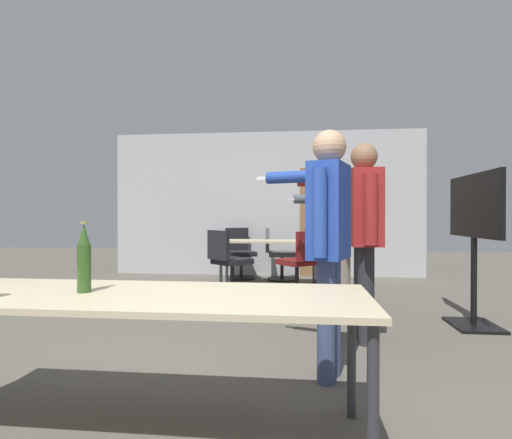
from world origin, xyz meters
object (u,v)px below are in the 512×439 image
object	(u,v)px
office_chair_mid_tucked	(278,256)
beer_bottle	(84,259)
tv_screen	(474,231)
person_far_watching	(327,227)
office_chair_far_left	(240,255)
person_near_casual	(341,229)
office_chair_near_pushed	(300,265)
person_left_plaid	(362,222)
office_chair_side_rolled	(228,264)

from	to	relation	value
office_chair_mid_tucked	beer_bottle	distance (m)	5.19
tv_screen	person_far_watching	distance (m)	2.17
office_chair_far_left	beer_bottle	distance (m)	5.29
tv_screen	person_near_casual	world-z (taller)	person_near_casual
person_far_watching	person_near_casual	xyz separation A→B (m)	(0.32, 2.18, -0.08)
office_chair_mid_tucked	beer_bottle	xyz separation A→B (m)	(-0.74, -5.12, 0.48)
person_far_watching	office_chair_near_pushed	distance (m)	3.10
person_left_plaid	person_far_watching	xyz separation A→B (m)	(-0.38, -0.88, -0.02)
person_left_plaid	office_chair_far_left	size ratio (longest dim) A/B	1.96
office_chair_near_pushed	beer_bottle	distance (m)	4.09
person_left_plaid	office_chair_mid_tucked	size ratio (longest dim) A/B	1.94
tv_screen	person_near_casual	distance (m)	1.45
tv_screen	office_chair_far_left	xyz separation A→B (m)	(-2.86, 2.93, -0.56)
office_chair_side_rolled	office_chair_far_left	bearing A→B (deg)	132.35
person_left_plaid	office_chair_far_left	world-z (taller)	person_left_plaid
person_far_watching	person_near_casual	bearing A→B (deg)	10.40
office_chair_far_left	beer_bottle	world-z (taller)	beer_bottle
person_far_watching	office_chair_side_rolled	distance (m)	3.24
person_far_watching	beer_bottle	distance (m)	1.57
tv_screen	person_left_plaid	distance (m)	1.36
person_near_casual	office_chair_far_left	size ratio (longest dim) A/B	1.79
person_far_watching	person_near_casual	world-z (taller)	person_far_watching
person_left_plaid	office_chair_near_pushed	size ratio (longest dim) A/B	1.95
office_chair_near_pushed	office_chair_far_left	xyz separation A→B (m)	(-1.10, 1.37, -0.00)
office_chair_side_rolled	beer_bottle	world-z (taller)	beer_bottle
beer_bottle	office_chair_far_left	bearing A→B (deg)	89.61
office_chair_side_rolled	beer_bottle	size ratio (longest dim) A/B	2.55
tv_screen	person_near_casual	size ratio (longest dim) A/B	0.95
tv_screen	office_chair_far_left	bearing A→B (deg)	-135.67
office_chair_side_rolled	office_chair_mid_tucked	bearing A→B (deg)	104.30
office_chair_far_left	beer_bottle	bearing A→B (deg)	63.54
office_chair_near_pushed	beer_bottle	size ratio (longest dim) A/B	2.52
office_chair_mid_tucked	office_chair_side_rolled	distance (m)	1.48
office_chair_mid_tucked	office_chair_near_pushed	xyz separation A→B (m)	(0.39, -1.22, -0.00)
office_chair_mid_tucked	office_chair_far_left	xyz separation A→B (m)	(-0.70, 0.15, -0.01)
office_chair_mid_tucked	beer_bottle	world-z (taller)	beer_bottle
tv_screen	office_chair_near_pushed	size ratio (longest dim) A/B	1.70
person_left_plaid	office_chair_far_left	bearing A→B (deg)	23.07
tv_screen	person_near_casual	xyz separation A→B (m)	(-1.27, 0.70, -0.01)
person_far_watching	office_chair_mid_tucked	world-z (taller)	person_far_watching
person_far_watching	office_chair_mid_tucked	size ratio (longest dim) A/B	1.87
tv_screen	beer_bottle	bearing A→B (deg)	-51.07
beer_bottle	person_far_watching	bearing A→B (deg)	33.42
beer_bottle	office_chair_side_rolled	bearing A→B (deg)	88.77
person_near_casual	office_chair_mid_tucked	bearing A→B (deg)	11.51
office_chair_side_rolled	person_left_plaid	bearing A→B (deg)	-11.46
person_left_plaid	office_chair_side_rolled	world-z (taller)	person_left_plaid
tv_screen	office_chair_side_rolled	xyz separation A→B (m)	(-2.82, 1.45, -0.55)
office_chair_far_left	beer_bottle	size ratio (longest dim) A/B	2.51
person_near_casual	office_chair_far_left	distance (m)	2.79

